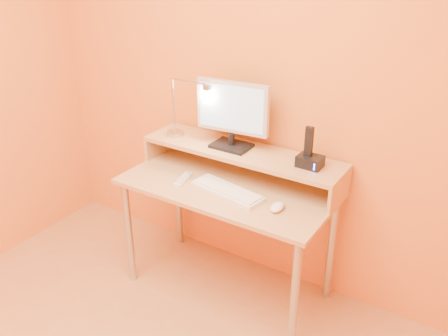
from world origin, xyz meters
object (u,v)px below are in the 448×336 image
Objects in this scene: lamp_base at (175,134)px; mouse at (277,207)px; monitor_panel at (233,107)px; keyboard at (227,191)px; phone_dock at (310,161)px; remote_control at (183,179)px.

lamp_base reaches higher than mouse.
monitor_panel reaches higher than keyboard.
phone_dock is 0.78× the size of remote_control.
monitor_panel is 0.49m from remote_control.
lamp_base is at bearing -179.91° from monitor_panel.
monitor_panel is 2.56× the size of remote_control.
monitor_panel is 1.01× the size of keyboard.
lamp_base reaches higher than keyboard.
monitor_panel is at bearing 43.53° from remote_control.
monitor_panel is 0.45m from lamp_base.
monitor_panel is 3.28× the size of phone_dock.
monitor_panel is at bearing 5.95° from lamp_base.
phone_dock reaches higher than remote_control.
monitor_panel reaches higher than lamp_base.
lamp_base is 0.24× the size of keyboard.
remote_control is at bearing 177.55° from mouse.
monitor_panel is at bearing 146.84° from mouse.
phone_dock reaches higher than mouse.
mouse reaches higher than keyboard.
phone_dock is 1.22× the size of mouse.
phone_dock is at bearing -7.05° from monitor_panel.
mouse is at bearing -101.72° from phone_dock.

